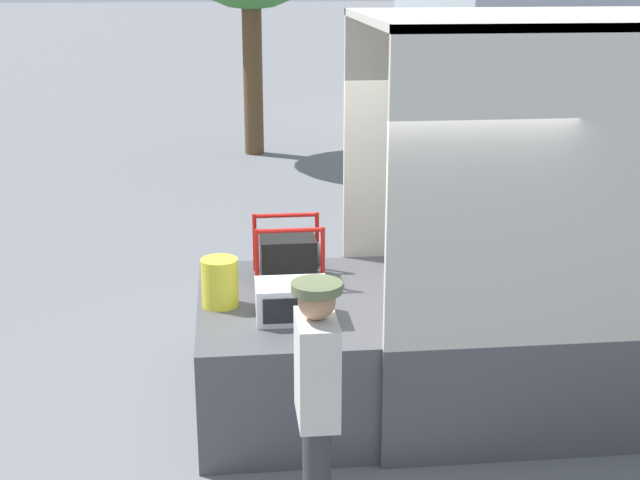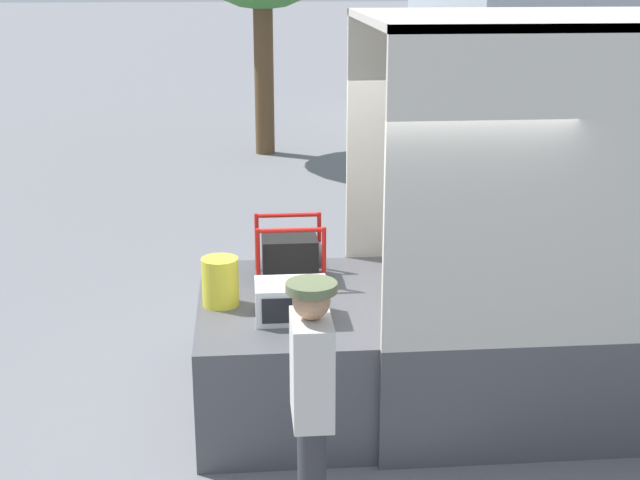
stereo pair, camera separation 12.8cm
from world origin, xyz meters
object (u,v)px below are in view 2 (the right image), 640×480
(orange_bucket, at_px, (220,282))
(worker_person, at_px, (312,385))
(microwave, at_px, (291,301))
(portable_generator, at_px, (292,256))

(orange_bucket, relative_size, worker_person, 0.22)
(microwave, relative_size, orange_bucket, 1.42)
(orange_bucket, bearing_deg, worker_person, -71.27)
(portable_generator, xyz_separation_m, orange_bucket, (-0.59, -0.57, -0.00))
(portable_generator, distance_m, worker_person, 2.27)
(portable_generator, relative_size, worker_person, 0.34)
(portable_generator, xyz_separation_m, worker_person, (-0.01, -2.27, -0.07))
(orange_bucket, bearing_deg, portable_generator, 44.17)
(portable_generator, bearing_deg, microwave, -93.60)
(microwave, bearing_deg, worker_person, -88.23)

